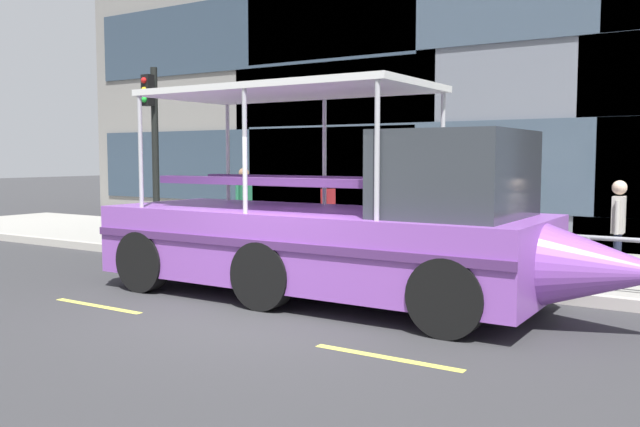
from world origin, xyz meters
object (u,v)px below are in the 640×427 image
at_px(traffic_light_pole, 153,137).
at_px(pedestrian_near_bow, 618,222).
at_px(pedestrian_mid_right, 328,208).
at_px(pedestrian_near_stern, 244,199).
at_px(duck_tour_boat, 345,231).
at_px(pedestrian_mid_left, 434,209).

distance_m(traffic_light_pole, pedestrian_near_bow, 10.32).
xyz_separation_m(pedestrian_mid_right, pedestrian_near_stern, (-2.42, 0.21, 0.10)).
xyz_separation_m(traffic_light_pole, pedestrian_near_bow, (10.21, 0.10, -1.50)).
bearing_deg(pedestrian_near_stern, pedestrian_near_bow, -4.72).
xyz_separation_m(traffic_light_pole, pedestrian_near_stern, (2.11, 0.77, -1.43)).
bearing_deg(duck_tour_boat, pedestrian_near_stern, 144.44).
bearing_deg(pedestrian_mid_left, pedestrian_near_bow, -7.16).
xyz_separation_m(duck_tour_boat, pedestrian_mid_left, (0.15, 3.08, 0.14)).
xyz_separation_m(pedestrian_mid_left, pedestrian_mid_right, (-2.40, 0.04, -0.07)).
bearing_deg(pedestrian_mid_right, duck_tour_boat, -54.21).
height_order(pedestrian_near_bow, pedestrian_mid_left, pedestrian_mid_left).
relative_size(pedestrian_near_bow, pedestrian_mid_left, 0.96).
distance_m(pedestrian_mid_left, pedestrian_mid_right, 2.40).
distance_m(duck_tour_boat, pedestrian_mid_right, 3.85).
height_order(traffic_light_pole, pedestrian_mid_right, traffic_light_pole).
relative_size(traffic_light_pole, pedestrian_near_bow, 2.48).
bearing_deg(pedestrian_near_bow, pedestrian_near_stern, 175.28).
relative_size(pedestrian_mid_left, pedestrian_near_stern, 0.97).
bearing_deg(pedestrian_mid_right, pedestrian_mid_left, -1.01).
bearing_deg(pedestrian_mid_left, traffic_light_pole, -175.73).
height_order(duck_tour_boat, pedestrian_near_bow, duck_tour_boat).
xyz_separation_m(traffic_light_pole, pedestrian_mid_left, (6.92, 0.52, -1.46)).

